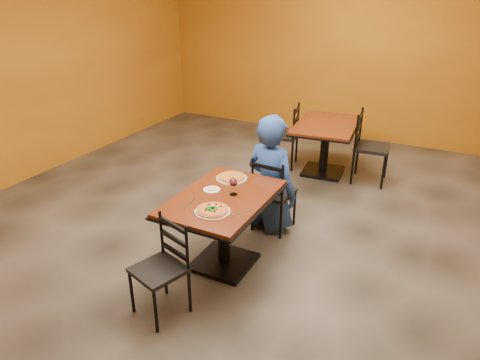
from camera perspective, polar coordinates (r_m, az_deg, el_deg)
The scene contains 19 objects.
floor at distance 4.78m, azimuth 0.83°, elevation -7.82°, with size 7.00×8.00×0.01m, color black.
wall_back at distance 7.90m, azimuth 14.46°, elevation 16.05°, with size 7.00×0.01×3.00m, color #B46E14.
wall_left at distance 6.49m, azimuth -28.67°, elevation 12.24°, with size 0.01×8.00×3.00m, color #B46E14.
table_main at distance 4.11m, azimuth -2.23°, elevation -4.55°, with size 0.83×1.23×0.75m.
table_second at distance 6.33m, azimuth 11.16°, elevation 5.62°, with size 0.96×1.32×0.75m.
chair_main_near at distance 3.66m, azimuth -10.64°, elevation -11.61°, with size 0.38×0.38×0.84m, color black, non-canonical shape.
chair_main_far at distance 4.81m, azimuth 4.51°, elevation -1.70°, with size 0.39×0.39×0.87m, color black, non-canonical shape.
chair_second_left at distance 6.56m, azimuth 5.58°, elevation 5.84°, with size 0.43×0.43×0.94m, color black, non-canonical shape.
chair_second_right at distance 6.22m, azimuth 16.92°, elevation 4.06°, with size 0.45×0.45×0.99m, color black, non-canonical shape.
diner at distance 4.75m, azimuth 4.17°, elevation 0.94°, with size 0.64×0.42×1.32m, color navy.
plate_main at distance 3.76m, azimuth -3.63°, elevation -4.13°, with size 0.31×0.31×0.01m, color white.
pizza_main at distance 3.75m, azimuth -3.64°, elevation -3.91°, with size 0.28×0.28×0.02m, color maroon.
plate_far at distance 4.38m, azimuth -1.11°, elevation 0.25°, with size 0.31×0.31×0.01m, color white.
pizza_far at distance 4.37m, azimuth -1.11°, elevation 0.44°, with size 0.28×0.28×0.02m, color gold.
side_plate at distance 4.14m, azimuth -3.72°, elevation -1.27°, with size 0.16×0.16×0.01m, color white.
dip at distance 4.14m, azimuth -3.73°, elevation -1.16°, with size 0.09×0.09×0.01m, color tan.
wine_glass at distance 4.01m, azimuth -0.88°, elevation -0.76°, with size 0.08×0.08×0.18m, color white, non-canonical shape.
fork at distance 3.90m, azimuth -6.66°, elevation -3.13°, with size 0.01×0.19×0.00m, color silver.
knife at distance 3.74m, azimuth 0.41°, elevation -4.22°, with size 0.01×0.21×0.00m, color silver.
Camera 1 is at (1.78, -3.63, 2.54)m, focal length 32.50 mm.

